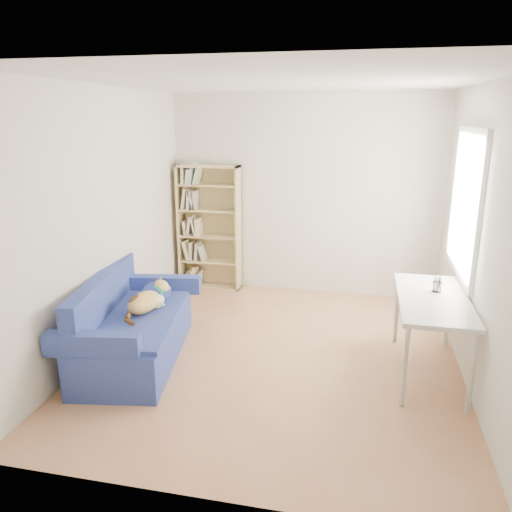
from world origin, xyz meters
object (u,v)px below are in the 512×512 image
(desk, at_px, (433,304))
(pen_cup, at_px, (437,286))
(bookshelf, at_px, (210,232))
(sofa, at_px, (133,327))

(desk, distance_m, pen_cup, 0.20)
(bookshelf, bearing_deg, desk, -35.32)
(desk, xyz_separation_m, pen_cup, (0.04, 0.15, 0.13))
(bookshelf, height_order, pen_cup, bookshelf)
(pen_cup, bearing_deg, bookshelf, 147.34)
(sofa, distance_m, pen_cup, 2.91)
(bookshelf, distance_m, desk, 3.29)
(sofa, xyz_separation_m, pen_cup, (2.84, 0.43, 0.49))
(desk, bearing_deg, bookshelf, 144.68)
(bookshelf, xyz_separation_m, desk, (2.68, -1.90, -0.10))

